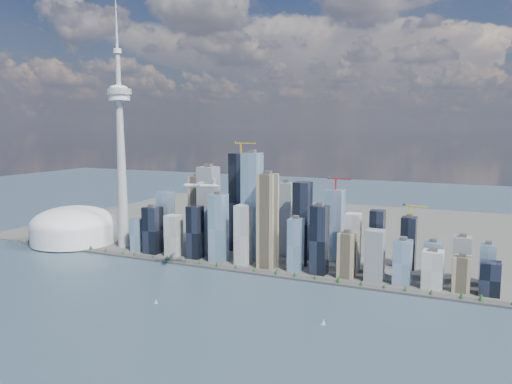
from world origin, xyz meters
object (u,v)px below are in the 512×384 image
at_px(sailboat_east, 323,323).
at_px(airplane, 201,185).
at_px(dome_stadium, 74,227).
at_px(needle_tower, 121,146).
at_px(sailboat_west, 156,302).

bearing_deg(sailboat_east, airplane, 159.94).
relative_size(dome_stadium, airplane, 3.03).
relative_size(needle_tower, sailboat_west, 63.79).
relative_size(airplane, sailboat_east, 6.39).
bearing_deg(dome_stadium, sailboat_east, -18.97).
bearing_deg(sailboat_west, sailboat_east, -3.21).
bearing_deg(sailboat_west, needle_tower, 127.13).
bearing_deg(dome_stadium, sailboat_west, -31.90).
distance_m(airplane, sailboat_west, 214.87).
relative_size(dome_stadium, sailboat_east, 19.39).
xyz_separation_m(needle_tower, dome_stadium, (-140.00, -10.00, -196.40)).
xyz_separation_m(dome_stadium, sailboat_east, (690.83, -237.51, -36.13)).
relative_size(dome_stadium, sailboat_west, 23.18).
distance_m(sailboat_west, sailboat_east, 267.76).
bearing_deg(airplane, dome_stadium, 144.89).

